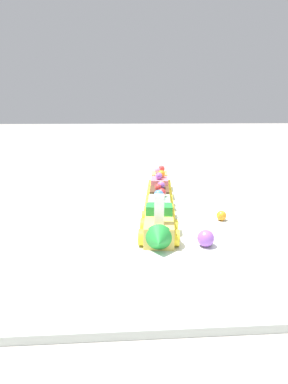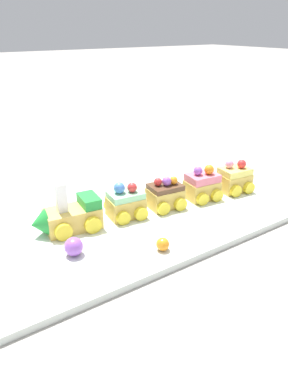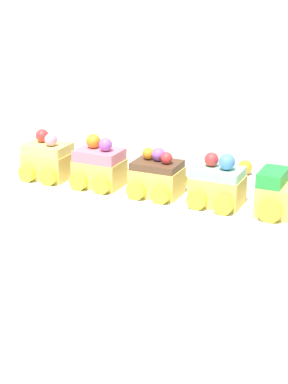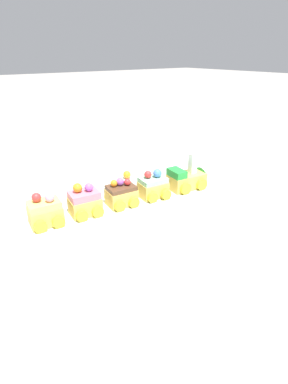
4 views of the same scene
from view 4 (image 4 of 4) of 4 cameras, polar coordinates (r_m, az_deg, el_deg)
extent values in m
plane|color=gray|center=(0.70, -0.63, -3.99)|extent=(10.00, 10.00, 0.00)
cube|color=silver|center=(0.70, -0.63, -3.56)|extent=(0.82, 0.43, 0.01)
cube|color=#E0BC56|center=(0.80, 8.08, 2.12)|extent=(0.10, 0.06, 0.04)
cube|color=green|center=(0.77, 6.27, 3.60)|extent=(0.04, 0.05, 0.02)
cone|color=green|center=(0.84, 11.35, 3.20)|extent=(0.03, 0.05, 0.05)
cube|color=white|center=(0.80, 9.16, 4.21)|extent=(0.02, 0.02, 0.02)
cube|color=white|center=(0.80, 9.25, 5.38)|extent=(0.02, 0.02, 0.02)
cube|color=white|center=(0.79, 9.33, 6.57)|extent=(0.02, 0.02, 0.02)
cylinder|color=yellow|center=(0.80, 10.96, 1.42)|extent=(0.03, 0.01, 0.03)
cylinder|color=yellow|center=(0.84, 8.18, 2.93)|extent=(0.03, 0.01, 0.03)
cylinder|color=yellow|center=(0.77, 7.93, 0.63)|extent=(0.03, 0.01, 0.03)
cylinder|color=yellow|center=(0.81, 5.22, 2.23)|extent=(0.03, 0.01, 0.03)
cube|color=#E0BC56|center=(0.75, 1.69, 0.52)|extent=(0.07, 0.06, 0.04)
cube|color=#93DBA3|center=(0.74, 1.71, 2.28)|extent=(0.07, 0.05, 0.01)
sphere|color=red|center=(0.73, 0.74, 3.35)|extent=(0.02, 0.02, 0.02)
sphere|color=#4C84E0|center=(0.74, 2.55, 3.62)|extent=(0.02, 0.02, 0.02)
cylinder|color=yellow|center=(0.74, 4.08, -0.44)|extent=(0.03, 0.01, 0.03)
cylinder|color=yellow|center=(0.78, 1.70, 1.16)|extent=(0.03, 0.01, 0.03)
cylinder|color=yellow|center=(0.72, 1.67, -1.07)|extent=(0.03, 0.01, 0.03)
cylinder|color=yellow|center=(0.76, -0.63, 0.60)|extent=(0.03, 0.01, 0.03)
cube|color=#E0BC56|center=(0.71, -4.34, -0.96)|extent=(0.07, 0.06, 0.04)
cube|color=brown|center=(0.70, -4.40, 0.80)|extent=(0.07, 0.05, 0.01)
sphere|color=orange|center=(0.69, -5.77, 1.67)|extent=(0.02, 0.02, 0.02)
sphere|color=#9956C6|center=(0.70, -4.59, 1.98)|extent=(0.02, 0.02, 0.02)
sphere|color=red|center=(0.70, -3.17, 1.93)|extent=(0.02, 0.02, 0.02)
cylinder|color=yellow|center=(0.70, -1.91, -2.00)|extent=(0.03, 0.01, 0.03)
cylinder|color=yellow|center=(0.74, -4.06, -0.22)|extent=(0.03, 0.01, 0.03)
cylinder|color=yellow|center=(0.68, -4.61, -2.70)|extent=(0.03, 0.01, 0.03)
cylinder|color=yellow|center=(0.73, -6.62, -0.84)|extent=(0.03, 0.01, 0.03)
cube|color=#E0BC56|center=(0.68, -11.15, -2.62)|extent=(0.07, 0.06, 0.04)
cube|color=#E57084|center=(0.67, -11.34, -0.58)|extent=(0.07, 0.05, 0.02)
sphere|color=orange|center=(0.66, -12.55, 0.77)|extent=(0.02, 0.02, 0.02)
sphere|color=#9956C6|center=(0.66, -10.47, 0.92)|extent=(0.02, 0.02, 0.02)
cylinder|color=yellow|center=(0.66, -8.76, -3.76)|extent=(0.03, 0.01, 0.03)
cylinder|color=yellow|center=(0.71, -10.53, -1.77)|extent=(0.03, 0.01, 0.03)
cylinder|color=yellow|center=(0.65, -11.73, -4.50)|extent=(0.03, 0.01, 0.03)
cylinder|color=yellow|center=(0.70, -13.31, -2.43)|extent=(0.03, 0.01, 0.03)
cube|color=#E0BC56|center=(0.66, -18.21, -4.30)|extent=(0.07, 0.06, 0.04)
cube|color=#EFE066|center=(0.65, -18.51, -2.29)|extent=(0.07, 0.05, 0.01)
sphere|color=red|center=(0.65, -19.82, -1.00)|extent=(0.02, 0.02, 0.02)
sphere|color=pink|center=(0.64, -17.56, -1.01)|extent=(0.02, 0.02, 0.02)
cylinder|color=yellow|center=(0.64, -15.95, -5.54)|extent=(0.03, 0.01, 0.03)
cylinder|color=yellow|center=(0.69, -17.25, -3.36)|extent=(0.03, 0.01, 0.03)
cylinder|color=yellow|center=(0.64, -19.11, -6.29)|extent=(0.03, 0.01, 0.03)
cylinder|color=yellow|center=(0.69, -20.17, -4.03)|extent=(0.03, 0.01, 0.03)
sphere|color=#9956C6|center=(0.88, 6.06, 4.04)|extent=(0.03, 0.03, 0.03)
sphere|color=orange|center=(0.86, -3.27, 3.30)|extent=(0.02, 0.02, 0.02)
camera|label=1|loc=(1.15, 30.98, 17.09)|focal=28.00mm
camera|label=2|loc=(1.32, -2.04, 25.49)|focal=35.00mm
camera|label=3|loc=(0.64, 77.39, 3.44)|focal=60.00mm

